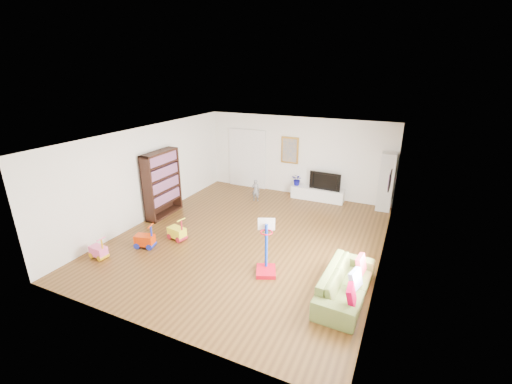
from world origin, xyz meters
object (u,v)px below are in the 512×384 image
at_px(bookshelf, 162,184).
at_px(sofa, 346,284).
at_px(media_console, 318,194).
at_px(basketball_hoop, 266,248).

distance_m(bookshelf, sofa, 6.06).
distance_m(media_console, basketball_hoop, 4.83).
height_order(media_console, bookshelf, bookshelf).
xyz_separation_m(media_console, basketball_hoop, (0.17, -4.81, 0.41)).
relative_size(media_console, bookshelf, 0.90).
height_order(media_console, basketball_hoop, basketball_hoop).
xyz_separation_m(sofa, basketball_hoop, (-1.72, 0.09, 0.33)).
bearing_deg(media_console, basketball_hoop, -88.64).
xyz_separation_m(media_console, sofa, (1.89, -4.90, 0.09)).
bearing_deg(basketball_hoop, sofa, -26.27).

